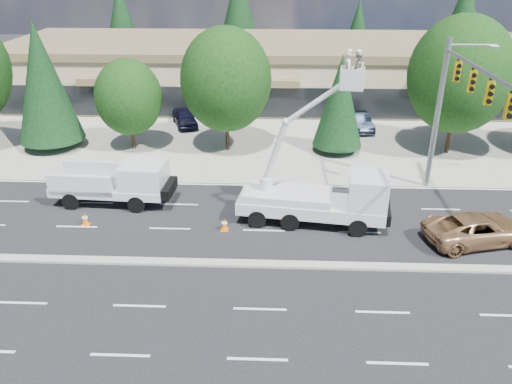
{
  "coord_description": "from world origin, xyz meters",
  "views": [
    {
      "loc": [
        0.5,
        -19.52,
        13.26
      ],
      "look_at": [
        -0.41,
        2.89,
        2.4
      ],
      "focal_mm": 35.0,
      "sensor_mm": 36.0,
      "label": 1
    }
  ],
  "objects_px": {
    "utility_pickup": "(119,186)",
    "bucket_truck": "(323,191)",
    "signal_mast": "(454,100)",
    "minivan": "(478,229)"
  },
  "relations": [
    {
      "from": "signal_mast",
      "to": "minivan",
      "type": "xyz_separation_m",
      "value": [
        0.67,
        -4.5,
        -5.31
      ]
    },
    {
      "from": "signal_mast",
      "to": "utility_pickup",
      "type": "bearing_deg",
      "value": -177.3
    },
    {
      "from": "utility_pickup",
      "to": "signal_mast",
      "type": "bearing_deg",
      "value": 6.18
    },
    {
      "from": "utility_pickup",
      "to": "minivan",
      "type": "distance_m",
      "value": 19.54
    },
    {
      "from": "bucket_truck",
      "to": "minivan",
      "type": "xyz_separation_m",
      "value": [
        7.62,
        -1.63,
        -1.18
      ]
    },
    {
      "from": "utility_pickup",
      "to": "bucket_truck",
      "type": "distance_m",
      "value": 11.78
    },
    {
      "from": "utility_pickup",
      "to": "bucket_truck",
      "type": "relative_size",
      "value": 0.73
    },
    {
      "from": "bucket_truck",
      "to": "minivan",
      "type": "bearing_deg",
      "value": -4.01
    },
    {
      "from": "utility_pickup",
      "to": "bucket_truck",
      "type": "bearing_deg",
      "value": -6.3
    },
    {
      "from": "bucket_truck",
      "to": "signal_mast",
      "type": "bearing_deg",
      "value": 30.51
    }
  ]
}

